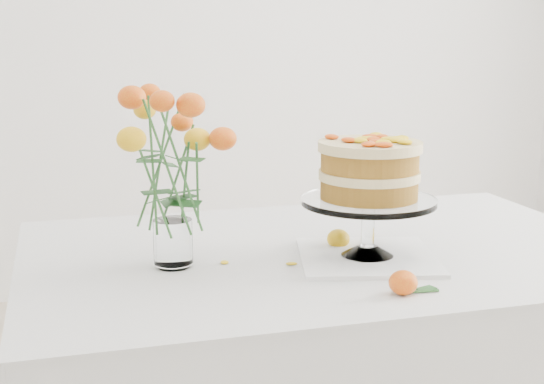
{
  "coord_description": "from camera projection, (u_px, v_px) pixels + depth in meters",
  "views": [
    {
      "loc": [
        -0.6,
        -1.63,
        1.26
      ],
      "look_at": [
        -0.16,
        -0.08,
        0.92
      ],
      "focal_mm": 50.0,
      "sensor_mm": 36.0,
      "label": 1
    }
  ],
  "objects": [
    {
      "name": "table",
      "position": [
        327.0,
        281.0,
        1.81
      ],
      "size": [
        1.43,
        0.93,
        0.76
      ],
      "color": "tan",
      "rests_on": "ground"
    },
    {
      "name": "napkin",
      "position": [
        367.0,
        257.0,
        1.71
      ],
      "size": [
        0.36,
        0.36,
        0.01
      ],
      "primitive_type": "cube",
      "rotation": [
        0.0,
        0.0,
        -0.24
      ],
      "color": "white",
      "rests_on": "table"
    },
    {
      "name": "cake_stand",
      "position": [
        369.0,
        176.0,
        1.67
      ],
      "size": [
        0.3,
        0.3,
        0.27
      ],
      "rotation": [
        0.0,
        0.0,
        0.35
      ],
      "color": "white",
      "rests_on": "napkin"
    },
    {
      "name": "rose_vase",
      "position": [
        171.0,
        154.0,
        1.6
      ],
      "size": [
        0.36,
        0.36,
        0.43
      ],
      "rotation": [
        0.0,
        0.0,
        -0.36
      ],
      "color": "white",
      "rests_on": "table"
    },
    {
      "name": "loose_rose_near",
      "position": [
        338.0,
        239.0,
        1.79
      ],
      "size": [
        0.09,
        0.06,
        0.05
      ],
      "rotation": [
        0.0,
        0.0,
        0.37
      ],
      "color": "yellow",
      "rests_on": "table"
    },
    {
      "name": "loose_rose_far",
      "position": [
        403.0,
        283.0,
        1.48
      ],
      "size": [
        0.1,
        0.06,
        0.05
      ],
      "rotation": [
        0.0,
        0.0,
        -0.11
      ],
      "color": "red",
      "rests_on": "table"
    },
    {
      "name": "stray_petal_a",
      "position": [
        292.0,
        264.0,
        1.67
      ],
      "size": [
        0.03,
        0.02,
        0.0
      ],
      "primitive_type": "ellipsoid",
      "color": "yellow",
      "rests_on": "table"
    },
    {
      "name": "stray_petal_b",
      "position": [
        340.0,
        265.0,
        1.66
      ],
      "size": [
        0.03,
        0.02,
        0.0
      ],
      "primitive_type": "ellipsoid",
      "color": "yellow",
      "rests_on": "table"
    },
    {
      "name": "stray_petal_c",
      "position": [
        364.0,
        269.0,
        1.63
      ],
      "size": [
        0.03,
        0.02,
        0.0
      ],
      "primitive_type": "ellipsoid",
      "color": "yellow",
      "rests_on": "table"
    },
    {
      "name": "stray_petal_d",
      "position": [
        225.0,
        262.0,
        1.68
      ],
      "size": [
        0.03,
        0.02,
        0.0
      ],
      "primitive_type": "ellipsoid",
      "color": "yellow",
      "rests_on": "table"
    }
  ]
}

